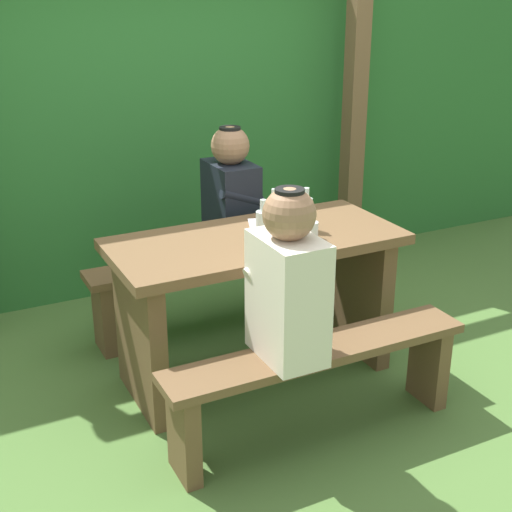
# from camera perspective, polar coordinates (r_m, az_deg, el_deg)

# --- Properties ---
(ground_plane) EXTENTS (12.00, 12.00, 0.00)m
(ground_plane) POSITION_cam_1_polar(r_m,az_deg,el_deg) (3.70, 0.00, -9.36)
(ground_plane) COLOR #496E32
(hedge_backdrop) EXTENTS (6.40, 0.93, 2.11)m
(hedge_backdrop) POSITION_cam_1_polar(r_m,az_deg,el_deg) (4.90, -9.59, 11.32)
(hedge_backdrop) COLOR #2A692C
(hedge_backdrop) RESTS_ON ground_plane
(pergola_post_right) EXTENTS (0.12, 0.12, 2.00)m
(pergola_post_right) POSITION_cam_1_polar(r_m,az_deg,el_deg) (4.86, 7.87, 10.65)
(pergola_post_right) COLOR brown
(pergola_post_right) RESTS_ON ground_plane
(picnic_table) EXTENTS (1.40, 0.64, 0.75)m
(picnic_table) POSITION_cam_1_polar(r_m,az_deg,el_deg) (3.47, 0.00, -2.15)
(picnic_table) COLOR brown
(picnic_table) RESTS_ON ground_plane
(bench_near) EXTENTS (1.40, 0.24, 0.44)m
(bench_near) POSITION_cam_1_polar(r_m,az_deg,el_deg) (3.10, 4.96, -9.30)
(bench_near) COLOR brown
(bench_near) RESTS_ON ground_plane
(bench_far) EXTENTS (1.40, 0.24, 0.44)m
(bench_far) POSITION_cam_1_polar(r_m,az_deg,el_deg) (4.04, -3.76, -1.65)
(bench_far) COLOR brown
(bench_far) RESTS_ON ground_plane
(person_white_shirt) EXTENTS (0.25, 0.35, 0.72)m
(person_white_shirt) POSITION_cam_1_polar(r_m,az_deg,el_deg) (2.83, 2.55, -2.07)
(person_white_shirt) COLOR silver
(person_white_shirt) RESTS_ON bench_near
(person_black_coat) EXTENTS (0.25, 0.35, 0.72)m
(person_black_coat) POSITION_cam_1_polar(r_m,az_deg,el_deg) (3.93, -2.01, 4.81)
(person_black_coat) COLOR black
(person_black_coat) RESTS_ON bench_far
(drinking_glass) EXTENTS (0.07, 0.07, 0.08)m
(drinking_glass) POSITION_cam_1_polar(r_m,az_deg,el_deg) (3.36, 4.47, 2.09)
(drinking_glass) COLOR silver
(drinking_glass) RESTS_ON picnic_table
(bottle_left) EXTENTS (0.07, 0.07, 0.21)m
(bottle_left) POSITION_cam_1_polar(r_m,az_deg,el_deg) (3.26, 0.57, 2.39)
(bottle_left) COLOR silver
(bottle_left) RESTS_ON picnic_table
(bottle_right) EXTENTS (0.06, 0.06, 0.22)m
(bottle_right) POSITION_cam_1_polar(r_m,az_deg,el_deg) (3.39, 1.43, 3.26)
(bottle_right) COLOR silver
(bottle_right) RESTS_ON picnic_table
(bottle_center) EXTENTS (0.06, 0.06, 0.21)m
(bottle_center) POSITION_cam_1_polar(r_m,az_deg,el_deg) (3.46, 4.03, 3.48)
(bottle_center) COLOR silver
(bottle_center) RESTS_ON picnic_table
(cell_phone) EXTENTS (0.12, 0.16, 0.01)m
(cell_phone) POSITION_cam_1_polar(r_m,az_deg,el_deg) (3.54, -0.01, 2.60)
(cell_phone) COLOR silver
(cell_phone) RESTS_ON picnic_table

